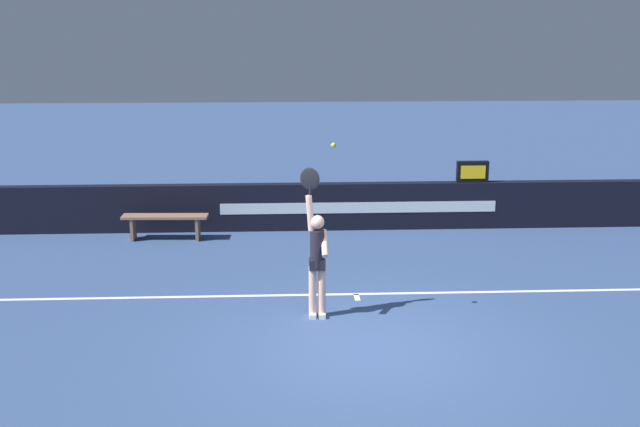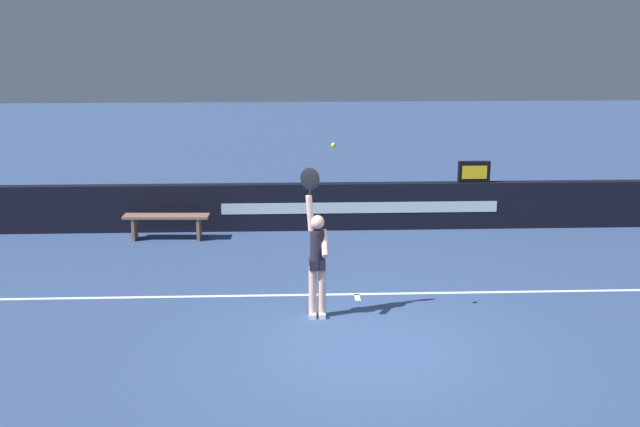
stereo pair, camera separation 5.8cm
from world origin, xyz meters
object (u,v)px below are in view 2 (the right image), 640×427
speed_display (474,172)px  courtside_bench_near (166,221)px  tennis_player (317,257)px  tennis_ball (334,145)px

speed_display → courtside_bench_near: size_ratio=0.39×
tennis_player → speed_display: bearing=54.8°
courtside_bench_near → speed_display: bearing=5.7°
tennis_player → courtside_bench_near: tennis_player is taller
speed_display → tennis_player: tennis_player is taller
speed_display → tennis_ball: size_ratio=9.26×
tennis_player → courtside_bench_near: 5.21m
tennis_player → tennis_ball: 1.77m
courtside_bench_near → tennis_player: bearing=-56.4°
speed_display → tennis_ball: bearing=-121.9°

